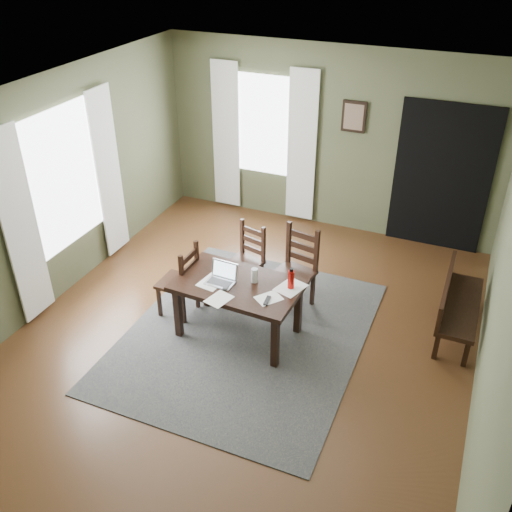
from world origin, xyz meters
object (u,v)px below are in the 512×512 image
at_px(chair_back_left, 246,260).
at_px(chair_back_right, 295,270).
at_px(chair_end, 181,281).
at_px(water_bottle, 291,279).
at_px(dining_table, 238,290).
at_px(laptop, 222,277).
at_px(bench, 455,301).

xyz_separation_m(chair_back_left, chair_back_right, (0.68, -0.08, 0.06)).
distance_m(chair_end, water_bottle, 1.40).
height_order(dining_table, chair_back_right, chair_back_right).
relative_size(chair_back_left, laptop, 2.82).
height_order(bench, water_bottle, water_bottle).
relative_size(chair_back_left, water_bottle, 3.63).
bearing_deg(dining_table, chair_back_right, 65.38).
height_order(chair_end, laptop, chair_end).
relative_size(chair_end, chair_back_right, 0.91).
relative_size(chair_back_right, bench, 0.81).
relative_size(dining_table, chair_back_left, 1.57).
relative_size(chair_end, laptop, 2.93).
bearing_deg(bench, dining_table, 113.94).
xyz_separation_m(bench, water_bottle, (-1.68, -0.85, 0.39)).
bearing_deg(laptop, bench, 25.55).
relative_size(dining_table, chair_end, 1.51).
relative_size(chair_back_right, water_bottle, 4.15).
xyz_separation_m(dining_table, bench, (2.24, 1.00, -0.19)).
xyz_separation_m(chair_end, chair_back_left, (0.51, 0.76, -0.02)).
height_order(chair_end, chair_back_left, chair_end).
relative_size(dining_table, laptop, 4.43).
relative_size(chair_back_right, laptop, 3.22).
xyz_separation_m(bench, laptop, (-2.42, -1.02, 0.33)).
bearing_deg(bench, chair_back_right, 96.66).
distance_m(bench, laptop, 2.65).
relative_size(dining_table, bench, 1.12).
bearing_deg(chair_back_right, chair_back_left, -175.20).
xyz_separation_m(chair_end, water_bottle, (1.35, 0.05, 0.36)).
bearing_deg(chair_back_right, chair_end, -138.57).
distance_m(chair_back_right, laptop, 1.02).
height_order(chair_back_left, bench, chair_back_left).
distance_m(dining_table, chair_back_left, 0.92).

